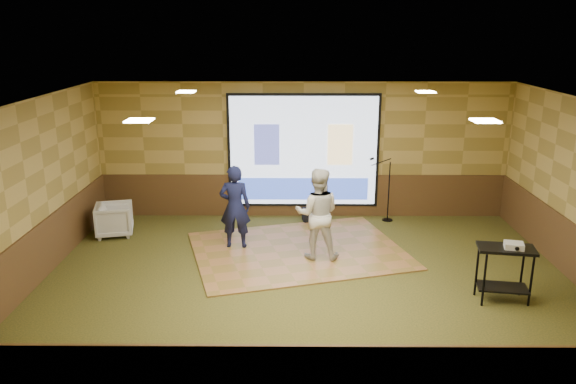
{
  "coord_description": "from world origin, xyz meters",
  "views": [
    {
      "loc": [
        -0.26,
        -8.59,
        4.11
      ],
      "look_at": [
        -0.32,
        0.95,
        1.3
      ],
      "focal_mm": 35.0,
      "sensor_mm": 36.0,
      "label": 1
    }
  ],
  "objects_px": {
    "dance_floor": "(298,250)",
    "projector": "(514,246)",
    "projector_screen": "(303,152)",
    "player_left": "(235,207)",
    "mic_stand": "(386,199)",
    "banquet_chair": "(115,220)",
    "player_right": "(317,214)",
    "duffel_bag": "(314,215)",
    "av_table": "(505,264)"
  },
  "relations": [
    {
      "from": "mic_stand",
      "to": "duffel_bag",
      "type": "bearing_deg",
      "value": -175.89
    },
    {
      "from": "banquet_chair",
      "to": "player_left",
      "type": "bearing_deg",
      "value": -117.93
    },
    {
      "from": "projector",
      "to": "dance_floor",
      "type": "bearing_deg",
      "value": 161.73
    },
    {
      "from": "player_left",
      "to": "projector",
      "type": "xyz_separation_m",
      "value": [
        4.45,
        -2.2,
        0.1
      ]
    },
    {
      "from": "dance_floor",
      "to": "projector",
      "type": "distance_m",
      "value": 3.93
    },
    {
      "from": "player_right",
      "to": "mic_stand",
      "type": "distance_m",
      "value": 2.69
    },
    {
      "from": "dance_floor",
      "to": "mic_stand",
      "type": "bearing_deg",
      "value": 42.75
    },
    {
      "from": "projector_screen",
      "to": "banquet_chair",
      "type": "relative_size",
      "value": 4.55
    },
    {
      "from": "projector",
      "to": "mic_stand",
      "type": "height_order",
      "value": "mic_stand"
    },
    {
      "from": "projector_screen",
      "to": "duffel_bag",
      "type": "relative_size",
      "value": 7.12
    },
    {
      "from": "projector",
      "to": "mic_stand",
      "type": "relative_size",
      "value": 0.19
    },
    {
      "from": "projector_screen",
      "to": "player_left",
      "type": "xyz_separation_m",
      "value": [
        -1.33,
        -1.9,
        -0.64
      ]
    },
    {
      "from": "player_left",
      "to": "av_table",
      "type": "bearing_deg",
      "value": 153.97
    },
    {
      "from": "av_table",
      "to": "projector",
      "type": "bearing_deg",
      "value": -26.46
    },
    {
      "from": "projector",
      "to": "duffel_bag",
      "type": "relative_size",
      "value": 0.59
    },
    {
      "from": "projector",
      "to": "mic_stand",
      "type": "xyz_separation_m",
      "value": [
        -1.3,
        3.82,
        -0.45
      ]
    },
    {
      "from": "dance_floor",
      "to": "player_right",
      "type": "xyz_separation_m",
      "value": [
        0.34,
        -0.34,
        0.86
      ]
    },
    {
      "from": "player_right",
      "to": "projector",
      "type": "height_order",
      "value": "player_right"
    },
    {
      "from": "projector_screen",
      "to": "banquet_chair",
      "type": "xyz_separation_m",
      "value": [
        -3.88,
        -1.22,
        -1.14
      ]
    },
    {
      "from": "dance_floor",
      "to": "player_left",
      "type": "relative_size",
      "value": 2.41
    },
    {
      "from": "projector_screen",
      "to": "dance_floor",
      "type": "relative_size",
      "value": 0.86
    },
    {
      "from": "duffel_bag",
      "to": "av_table",
      "type": "bearing_deg",
      "value": -52.98
    },
    {
      "from": "player_left",
      "to": "banquet_chair",
      "type": "bearing_deg",
      "value": -14.6
    },
    {
      "from": "projector",
      "to": "projector_screen",
      "type": "bearing_deg",
      "value": 141.02
    },
    {
      "from": "player_right",
      "to": "duffel_bag",
      "type": "relative_size",
      "value": 3.62
    },
    {
      "from": "mic_stand",
      "to": "av_table",
      "type": "bearing_deg",
      "value": -70.46
    },
    {
      "from": "banquet_chair",
      "to": "duffel_bag",
      "type": "bearing_deg",
      "value": -90.98
    },
    {
      "from": "av_table",
      "to": "player_right",
      "type": "bearing_deg",
      "value": 149.7
    },
    {
      "from": "player_right",
      "to": "banquet_chair",
      "type": "height_order",
      "value": "player_right"
    },
    {
      "from": "dance_floor",
      "to": "player_left",
      "type": "distance_m",
      "value": 1.47
    },
    {
      "from": "player_right",
      "to": "duffel_bag",
      "type": "xyz_separation_m",
      "value": [
        0.02,
        2.07,
        -0.73
      ]
    },
    {
      "from": "projector_screen",
      "to": "player_left",
      "type": "bearing_deg",
      "value": -125.05
    },
    {
      "from": "dance_floor",
      "to": "projector",
      "type": "bearing_deg",
      "value": -32.09
    },
    {
      "from": "player_right",
      "to": "banquet_chair",
      "type": "xyz_separation_m",
      "value": [
        -4.09,
        1.19,
        -0.54
      ]
    },
    {
      "from": "player_left",
      "to": "mic_stand",
      "type": "relative_size",
      "value": 1.12
    },
    {
      "from": "player_right",
      "to": "player_left",
      "type": "bearing_deg",
      "value": -14.55
    },
    {
      "from": "av_table",
      "to": "duffel_bag",
      "type": "distance_m",
      "value": 4.67
    },
    {
      "from": "player_right",
      "to": "av_table",
      "type": "height_order",
      "value": "player_right"
    },
    {
      "from": "player_right",
      "to": "dance_floor",
      "type": "bearing_deg",
      "value": -41.65
    },
    {
      "from": "projector_screen",
      "to": "mic_stand",
      "type": "relative_size",
      "value": 2.31
    },
    {
      "from": "projector_screen",
      "to": "projector",
      "type": "xyz_separation_m",
      "value": [
        3.11,
        -4.1,
        -0.54
      ]
    },
    {
      "from": "av_table",
      "to": "dance_floor",
      "type": "bearing_deg",
      "value": 147.77
    },
    {
      "from": "player_right",
      "to": "duffel_bag",
      "type": "bearing_deg",
      "value": -86.68
    },
    {
      "from": "player_left",
      "to": "banquet_chair",
      "type": "distance_m",
      "value": 2.68
    },
    {
      "from": "mic_stand",
      "to": "banquet_chair",
      "type": "bearing_deg",
      "value": -168.89
    },
    {
      "from": "mic_stand",
      "to": "player_left",
      "type": "bearing_deg",
      "value": -151.04
    },
    {
      "from": "player_left",
      "to": "duffel_bag",
      "type": "distance_m",
      "value": 2.31
    },
    {
      "from": "projector_screen",
      "to": "duffel_bag",
      "type": "height_order",
      "value": "projector_screen"
    },
    {
      "from": "av_table",
      "to": "projector_screen",
      "type": "bearing_deg",
      "value": 126.72
    },
    {
      "from": "projector",
      "to": "player_left",
      "type": "bearing_deg",
      "value": 167.49
    }
  ]
}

